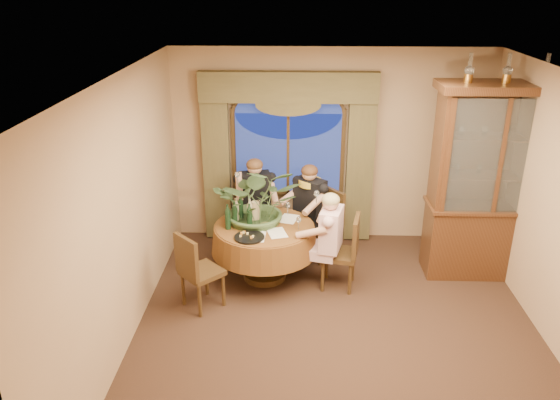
{
  "coord_description": "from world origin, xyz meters",
  "views": [
    {
      "loc": [
        -0.47,
        -5.05,
        3.68
      ],
      "look_at": [
        -0.68,
        1.2,
        1.1
      ],
      "focal_mm": 35.0,
      "sensor_mm": 36.0,
      "label": 1
    }
  ],
  "objects_px": {
    "person_back": "(255,204)",
    "centerpiece_plant": "(258,172)",
    "oil_lamp_center": "(508,68)",
    "wine_bottle_2": "(228,217)",
    "chair_back": "(255,215)",
    "oil_lamp_left": "(470,68)",
    "person_pink": "(331,242)",
    "olive_bowl": "(266,226)",
    "oil_lamp_right": "(547,68)",
    "wine_bottle_3": "(236,210)",
    "chair_right": "(339,252)",
    "person_scarf": "(310,210)",
    "wine_bottle_1": "(241,207)",
    "wine_bottle_0": "(250,216)",
    "dining_table": "(265,252)",
    "chair_front_left": "(202,270)",
    "wine_bottle_5": "(250,211)",
    "chair_back_right": "(322,226)",
    "china_cabinet": "(490,184)",
    "stoneware_vase": "(255,211)",
    "wine_bottle_4": "(235,214)"
  },
  "relations": [
    {
      "from": "oil_lamp_center",
      "to": "wine_bottle_2",
      "type": "bearing_deg",
      "value": -173.83
    },
    {
      "from": "oil_lamp_right",
      "to": "oil_lamp_left",
      "type": "bearing_deg",
      "value": 180.0
    },
    {
      "from": "person_back",
      "to": "centerpiece_plant",
      "type": "relative_size",
      "value": 1.13
    },
    {
      "from": "person_scarf",
      "to": "china_cabinet",
      "type": "bearing_deg",
      "value": -151.0
    },
    {
      "from": "person_scarf",
      "to": "wine_bottle_1",
      "type": "xyz_separation_m",
      "value": [
        -0.9,
        -0.51,
        0.25
      ]
    },
    {
      "from": "chair_back",
      "to": "centerpiece_plant",
      "type": "bearing_deg",
      "value": 86.59
    },
    {
      "from": "person_scarf",
      "to": "chair_front_left",
      "type": "bearing_deg",
      "value": 87.42
    },
    {
      "from": "centerpiece_plant",
      "to": "chair_front_left",
      "type": "bearing_deg",
      "value": -126.74
    },
    {
      "from": "oil_lamp_center",
      "to": "centerpiece_plant",
      "type": "bearing_deg",
      "value": -178.05
    },
    {
      "from": "oil_lamp_center",
      "to": "wine_bottle_3",
      "type": "relative_size",
      "value": 1.03
    },
    {
      "from": "oil_lamp_left",
      "to": "oil_lamp_right",
      "type": "relative_size",
      "value": 1.0
    },
    {
      "from": "oil_lamp_center",
      "to": "chair_back_right",
      "type": "height_order",
      "value": "oil_lamp_center"
    },
    {
      "from": "oil_lamp_right",
      "to": "wine_bottle_5",
      "type": "height_order",
      "value": "oil_lamp_right"
    },
    {
      "from": "dining_table",
      "to": "chair_front_left",
      "type": "relative_size",
      "value": 1.42
    },
    {
      "from": "chair_back",
      "to": "wine_bottle_2",
      "type": "relative_size",
      "value": 2.91
    },
    {
      "from": "person_back",
      "to": "wine_bottle_5",
      "type": "relative_size",
      "value": 4.12
    },
    {
      "from": "china_cabinet",
      "to": "stoneware_vase",
      "type": "bearing_deg",
      "value": -178.23
    },
    {
      "from": "oil_lamp_center",
      "to": "person_pink",
      "type": "distance_m",
      "value": 2.9
    },
    {
      "from": "chair_right",
      "to": "wine_bottle_2",
      "type": "relative_size",
      "value": 2.91
    },
    {
      "from": "dining_table",
      "to": "chair_back_right",
      "type": "distance_m",
      "value": 0.97
    },
    {
      "from": "wine_bottle_0",
      "to": "wine_bottle_1",
      "type": "distance_m",
      "value": 0.31
    },
    {
      "from": "china_cabinet",
      "to": "wine_bottle_1",
      "type": "height_order",
      "value": "china_cabinet"
    },
    {
      "from": "centerpiece_plant",
      "to": "wine_bottle_0",
      "type": "distance_m",
      "value": 0.56
    },
    {
      "from": "oil_lamp_right",
      "to": "chair_right",
      "type": "relative_size",
      "value": 0.35
    },
    {
      "from": "wine_bottle_0",
      "to": "china_cabinet",
      "type": "bearing_deg",
      "value": 6.23
    },
    {
      "from": "chair_front_left",
      "to": "wine_bottle_1",
      "type": "xyz_separation_m",
      "value": [
        0.38,
        0.87,
        0.44
      ]
    },
    {
      "from": "oil_lamp_right",
      "to": "wine_bottle_2",
      "type": "height_order",
      "value": "oil_lamp_right"
    },
    {
      "from": "person_back",
      "to": "wine_bottle_3",
      "type": "bearing_deg",
      "value": 65.45
    },
    {
      "from": "dining_table",
      "to": "chair_back",
      "type": "xyz_separation_m",
      "value": [
        -0.2,
        0.94,
        0.1
      ]
    },
    {
      "from": "oil_lamp_right",
      "to": "person_pink",
      "type": "xyz_separation_m",
      "value": [
        -2.44,
        -0.46,
        -2.05
      ]
    },
    {
      "from": "person_scarf",
      "to": "wine_bottle_0",
      "type": "xyz_separation_m",
      "value": [
        -0.76,
        -0.78,
        0.25
      ]
    },
    {
      "from": "person_back",
      "to": "wine_bottle_1",
      "type": "height_order",
      "value": "person_back"
    },
    {
      "from": "wine_bottle_4",
      "to": "dining_table",
      "type": "bearing_deg",
      "value": 5.15
    },
    {
      "from": "oil_lamp_left",
      "to": "chair_right",
      "type": "height_order",
      "value": "oil_lamp_left"
    },
    {
      "from": "chair_back_right",
      "to": "wine_bottle_3",
      "type": "distance_m",
      "value": 1.3
    },
    {
      "from": "oil_lamp_left",
      "to": "oil_lamp_center",
      "type": "height_order",
      "value": "same"
    },
    {
      "from": "oil_lamp_right",
      "to": "wine_bottle_3",
      "type": "xyz_separation_m",
      "value": [
        -3.63,
        -0.15,
        -1.77
      ]
    },
    {
      "from": "oil_lamp_right",
      "to": "wine_bottle_3",
      "type": "height_order",
      "value": "oil_lamp_right"
    },
    {
      "from": "oil_lamp_left",
      "to": "chair_back",
      "type": "relative_size",
      "value": 0.35
    },
    {
      "from": "oil_lamp_center",
      "to": "chair_back_right",
      "type": "bearing_deg",
      "value": 170.48
    },
    {
      "from": "stoneware_vase",
      "to": "wine_bottle_4",
      "type": "xyz_separation_m",
      "value": [
        -0.25,
        -0.18,
        0.04
      ]
    },
    {
      "from": "chair_back_right",
      "to": "chair_back",
      "type": "distance_m",
      "value": 1.02
    },
    {
      "from": "chair_right",
      "to": "person_scarf",
      "type": "height_order",
      "value": "person_scarf"
    },
    {
      "from": "dining_table",
      "to": "oil_lamp_center",
      "type": "xyz_separation_m",
      "value": [
        2.83,
        0.24,
        2.31
      ]
    },
    {
      "from": "dining_table",
      "to": "chair_back",
      "type": "relative_size",
      "value": 1.42
    },
    {
      "from": "person_back",
      "to": "olive_bowl",
      "type": "xyz_separation_m",
      "value": [
        0.21,
        -0.95,
        0.1
      ]
    },
    {
      "from": "olive_bowl",
      "to": "wine_bottle_2",
      "type": "distance_m",
      "value": 0.5
    },
    {
      "from": "person_back",
      "to": "oil_lamp_center",
      "type": "bearing_deg",
      "value": 156.3
    },
    {
      "from": "oil_lamp_left",
      "to": "stoneware_vase",
      "type": "xyz_separation_m",
      "value": [
        -2.51,
        -0.09,
        -1.81
      ]
    },
    {
      "from": "oil_lamp_left",
      "to": "person_pink",
      "type": "distance_m",
      "value": 2.61
    }
  ]
}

